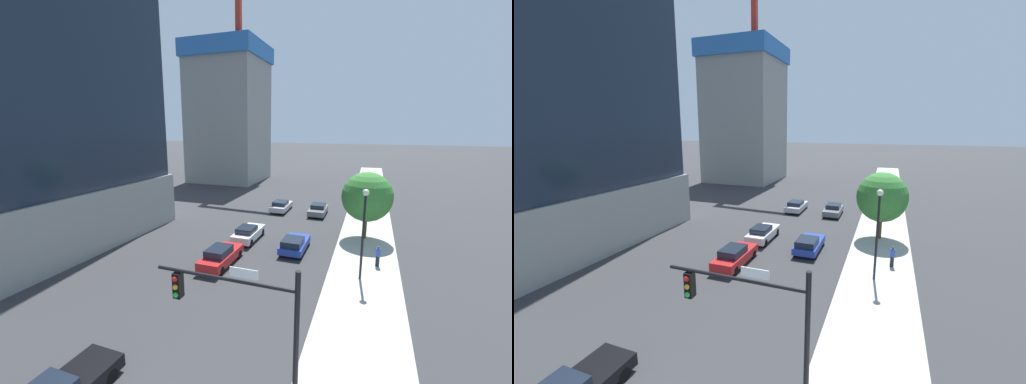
{
  "view_description": "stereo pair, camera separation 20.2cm",
  "coord_description": "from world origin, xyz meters",
  "views": [
    {
      "loc": [
        7.89,
        -5.55,
        10.48
      ],
      "look_at": [
        0.32,
        14.98,
        5.94
      ],
      "focal_mm": 22.1,
      "sensor_mm": 36.0,
      "label": 1
    },
    {
      "loc": [
        8.08,
        -5.48,
        10.48
      ],
      "look_at": [
        0.32,
        14.98,
        5.94
      ],
      "focal_mm": 22.1,
      "sensor_mm": 36.0,
      "label": 2
    }
  ],
  "objects": [
    {
      "name": "street_tree",
      "position": [
        7.7,
        24.51,
        4.15
      ],
      "size": [
        4.6,
        4.6,
        6.31
      ],
      "color": "brown",
      "rests_on": "sidewalk"
    },
    {
      "name": "construction_building",
      "position": [
        -18.76,
        51.69,
        14.16
      ],
      "size": [
        20.85,
        13.96,
        34.63
      ],
      "color": "gray",
      "rests_on": "ground"
    },
    {
      "name": "pedestrian_blue_shirt",
      "position": [
        8.81,
        18.44,
        0.96
      ],
      "size": [
        0.34,
        0.34,
        1.6
      ],
      "color": "black",
      "rests_on": "sidewalk"
    },
    {
      "name": "sidewalk",
      "position": [
        7.9,
        20.0,
        0.07
      ],
      "size": [
        4.92,
        120.0,
        0.15
      ],
      "primitive_type": "cube",
      "color": "#B2AFA8",
      "rests_on": "ground"
    },
    {
      "name": "car_silver",
      "position": [
        -2.51,
        31.82,
        0.67
      ],
      "size": [
        1.94,
        4.52,
        1.32
      ],
      "color": "#B7B7BC",
      "rests_on": "ground"
    },
    {
      "name": "car_red",
      "position": [
        -2.51,
        14.8,
        0.75
      ],
      "size": [
        1.81,
        4.75,
        1.52
      ],
      "color": "red",
      "rests_on": "ground"
    },
    {
      "name": "car_gray",
      "position": [
        2.18,
        31.58,
        0.67
      ],
      "size": [
        1.89,
        4.16,
        1.34
      ],
      "color": "slate",
      "rests_on": "ground"
    },
    {
      "name": "car_blue",
      "position": [
        2.18,
        19.37,
        0.7
      ],
      "size": [
        1.91,
        4.31,
        1.36
      ],
      "color": "#233D9E",
      "rests_on": "ground"
    },
    {
      "name": "traffic_light_pole",
      "position": [
        3.69,
        4.11,
        3.89
      ],
      "size": [
        5.76,
        0.48,
        5.58
      ],
      "color": "black",
      "rests_on": "sidewalk"
    },
    {
      "name": "car_white",
      "position": [
        -2.51,
        20.54,
        0.73
      ],
      "size": [
        1.81,
        4.55,
        1.43
      ],
      "color": "silver",
      "rests_on": "ground"
    },
    {
      "name": "street_lamp",
      "position": [
        7.68,
        15.86,
        4.25
      ],
      "size": [
        0.44,
        0.44,
        6.33
      ],
      "color": "black",
      "rests_on": "sidewalk"
    }
  ]
}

